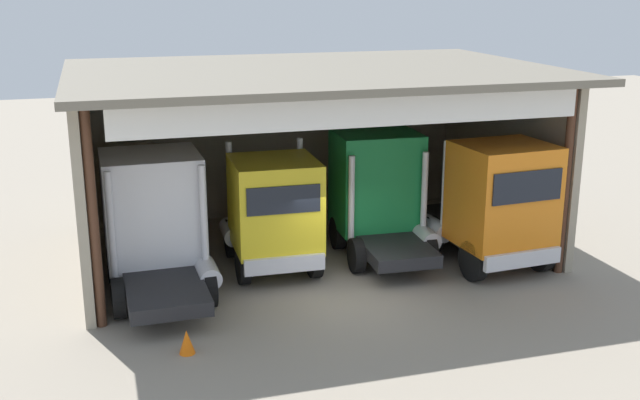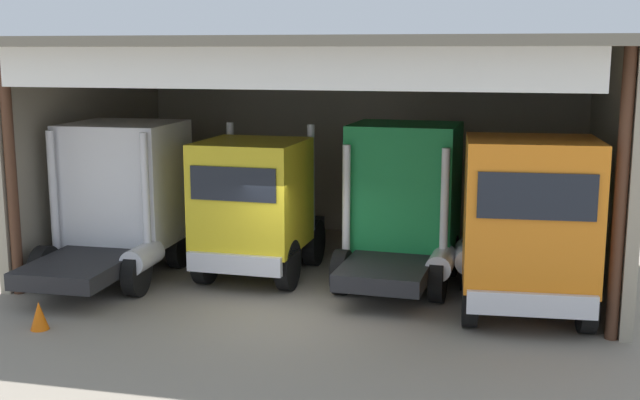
# 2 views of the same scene
# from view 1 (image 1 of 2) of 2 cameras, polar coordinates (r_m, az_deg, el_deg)

# --- Properties ---
(ground_plane) EXTENTS (80.00, 80.00, 0.00)m
(ground_plane) POSITION_cam_1_polar(r_m,az_deg,el_deg) (20.20, 2.32, -7.32)
(ground_plane) COLOR gray
(ground_plane) RESTS_ON ground
(workshop_shed) EXTENTS (13.65, 9.48, 5.61)m
(workshop_shed) POSITION_cam_1_polar(r_m,az_deg,el_deg) (23.52, -1.34, 5.82)
(workshop_shed) COLOR #9E937F
(workshop_shed) RESTS_ON ground
(truck_white_left_bay) EXTENTS (2.75, 5.09, 3.65)m
(truck_white_left_bay) POSITION_cam_1_polar(r_m,az_deg,el_deg) (20.72, -12.15, -1.46)
(truck_white_left_bay) COLOR white
(truck_white_left_bay) RESTS_ON ground
(truck_yellow_center_bay) EXTENTS (2.51, 4.67, 3.60)m
(truck_yellow_center_bay) POSITION_cam_1_polar(r_m,az_deg,el_deg) (21.54, -3.58, -0.87)
(truck_yellow_center_bay) COLOR yellow
(truck_yellow_center_bay) RESTS_ON ground
(truck_green_center_right_bay) EXTENTS (2.67, 4.48, 3.68)m
(truck_green_center_right_bay) POSITION_cam_1_polar(r_m,az_deg,el_deg) (22.99, 4.40, 0.56)
(truck_green_center_right_bay) COLOR #197F3D
(truck_green_center_right_bay) RESTS_ON ground
(truck_orange_right_bay) EXTENTS (2.89, 5.18, 3.68)m
(truck_orange_right_bay) POSITION_cam_1_polar(r_m,az_deg,el_deg) (22.35, 12.84, -0.24)
(truck_orange_right_bay) COLOR orange
(truck_orange_right_bay) RESTS_ON ground
(oil_drum) EXTENTS (0.58, 0.58, 0.88)m
(oil_drum) POSITION_cam_1_polar(r_m,az_deg,el_deg) (26.23, -6.16, -0.85)
(oil_drum) COLOR #B21E19
(oil_drum) RESTS_ON ground
(tool_cart) EXTENTS (0.90, 0.60, 1.00)m
(tool_cart) POSITION_cam_1_polar(r_m,az_deg,el_deg) (26.10, -10.95, -1.01)
(tool_cart) COLOR red
(tool_cart) RESTS_ON ground
(traffic_cone) EXTENTS (0.36, 0.36, 0.56)m
(traffic_cone) POSITION_cam_1_polar(r_m,az_deg,el_deg) (17.54, -9.87, -10.34)
(traffic_cone) COLOR orange
(traffic_cone) RESTS_ON ground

